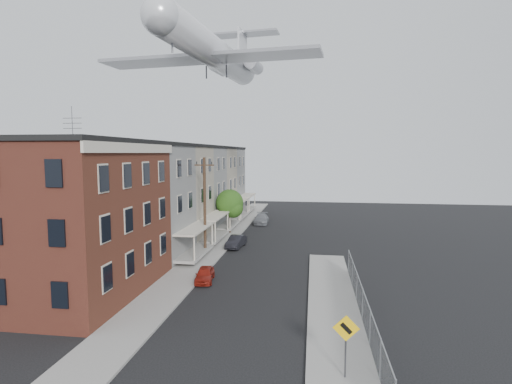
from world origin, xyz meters
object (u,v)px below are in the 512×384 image
warning_sign (346,337)px  car_far (261,219)px  utility_pole (205,205)px  car_near (205,274)px  street_tree (231,204)px  car_mid (236,242)px  airplane (215,53)px

warning_sign → car_far: (-8.22, 36.14, -1.24)m
utility_pole → car_near: bearing=-74.9°
warning_sign → utility_pole: 22.25m
warning_sign → street_tree: 30.96m
street_tree → car_far: (2.66, 7.19, -2.81)m
car_mid → car_far: car_far is taller
utility_pole → street_tree: 10.00m
airplane → warning_sign: bearing=-64.5°
street_tree → car_mid: 7.49m
utility_pole → airplane: airplane is taller
warning_sign → car_near: (-9.20, 11.61, -1.35)m
utility_pole → street_tree: (0.33, 9.92, -1.22)m
car_near → car_mid: bearing=80.6°
street_tree → car_mid: street_tree is taller
car_near → car_far: (0.98, 24.53, 0.11)m
warning_sign → car_near: bearing=128.4°
car_near → airplane: 22.29m
warning_sign → car_mid: size_ratio=0.78×
utility_pole → airplane: size_ratio=0.36×
airplane → car_mid: bearing=-28.9°
utility_pole → car_near: size_ratio=2.90×
car_mid → warning_sign: bearing=-61.2°
warning_sign → car_mid: 24.06m
car_far → airplane: (-3.00, -12.58, 18.60)m
car_mid → car_near: bearing=-84.5°
car_mid → airplane: size_ratio=0.15×
street_tree → car_near: 17.67m
car_far → airplane: size_ratio=0.18×
warning_sign → utility_pole: (-11.20, 19.03, 2.79)m
car_far → car_mid: bearing=-96.1°
car_mid → utility_pole: bearing=-117.7°
street_tree → car_far: bearing=69.7°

